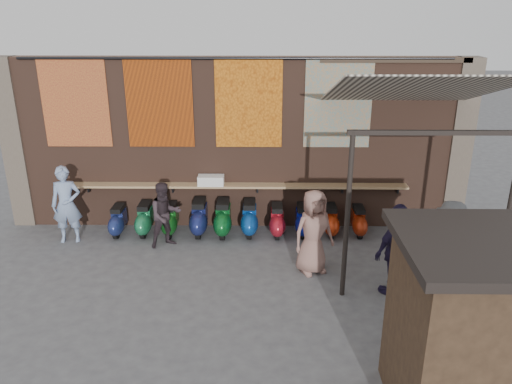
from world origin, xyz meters
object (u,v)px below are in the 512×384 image
scooter_stool_1 (145,219)px  scooter_stool_9 (359,221)px  scooter_stool_3 (199,218)px  scooter_stool_7 (302,221)px  market_stall (491,337)px  scooter_stool_4 (223,218)px  diner_right (165,215)px  shopper_tan (313,232)px  shopper_navy (397,250)px  scooter_stool_2 (171,220)px  diner_left (67,205)px  shelf_box (211,180)px  scooter_stool_5 (250,218)px  scooter_stool_0 (118,221)px  scooter_stool_8 (331,221)px  shopper_grey (448,247)px

scooter_stool_1 → scooter_stool_9: scooter_stool_1 is taller
scooter_stool_1 → scooter_stool_3: size_ratio=0.91×
scooter_stool_7 → market_stall: (1.87, -5.50, 0.84)m
scooter_stool_4 → diner_right: (-1.22, -0.60, 0.34)m
scooter_stool_1 → shopper_tan: 4.17m
shopper_navy → market_stall: market_stall is taller
scooter_stool_2 → shopper_tan: (3.15, -1.75, 0.51)m
scooter_stool_9 → diner_left: (-6.62, -0.40, 0.55)m
scooter_stool_1 → diner_right: 0.95m
shelf_box → scooter_stool_3: (-0.27, -0.27, -0.83)m
scooter_stool_4 → shopper_navy: bearing=-36.9°
shelf_box → scooter_stool_3: bearing=-135.3°
diner_right → shopper_navy: shopper_navy is taller
scooter_stool_3 → diner_right: (-0.66, -0.63, 0.34)m
scooter_stool_1 → shopper_navy: size_ratio=0.44×
shelf_box → scooter_stool_7: size_ratio=0.80×
scooter_stool_1 → scooter_stool_4: scooter_stool_4 is taller
diner_left → scooter_stool_4: bearing=-3.1°
scooter_stool_1 → scooter_stool_7: scooter_stool_1 is taller
scooter_stool_2 → scooter_stool_3: (0.68, 0.01, 0.05)m
scooter_stool_2 → diner_left: diner_left is taller
scooter_stool_4 → diner_left: 3.51m
scooter_stool_7 → scooter_stool_9: 1.31m
scooter_stool_1 → scooter_stool_5: (2.45, 0.01, 0.02)m
scooter_stool_3 → scooter_stool_7: bearing=-0.5°
scooter_stool_9 → market_stall: (0.57, -5.51, 0.86)m
scooter_stool_1 → diner_left: size_ratio=0.44×
scooter_stool_1 → scooter_stool_3: scooter_stool_3 is taller
diner_left → market_stall: (7.18, -5.11, 0.31)m
shelf_box → diner_left: size_ratio=0.34×
scooter_stool_3 → shopper_navy: (3.92, -2.55, 0.48)m
scooter_stool_0 → scooter_stool_7: scooter_stool_7 is taller
scooter_stool_2 → scooter_stool_9: size_ratio=1.07×
scooter_stool_3 → market_stall: 7.03m
shelf_box → diner_left: (-3.17, -0.68, -0.35)m
scooter_stool_7 → scooter_stool_1: bearing=179.8°
diner_left → diner_right: diner_left is taller
shopper_navy → scooter_stool_1: bearing=-58.2°
scooter_stool_0 → scooter_stool_4: scooter_stool_4 is taller
scooter_stool_8 → diner_right: diner_right is taller
scooter_stool_0 → market_stall: 8.29m
scooter_stool_7 → shopper_grey: bearing=-44.5°
shelf_box → scooter_stool_8: shelf_box is taller
scooter_stool_1 → scooter_stool_4: bearing=-0.8°
scooter_stool_7 → diner_left: 5.35m
shopper_grey → scooter_stool_5: bearing=-23.1°
scooter_stool_3 → diner_left: 2.97m
shopper_tan → scooter_stool_2: bearing=126.6°
diner_right → shopper_tan: shopper_tan is taller
scooter_stool_3 → scooter_stool_8: bearing=-0.1°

